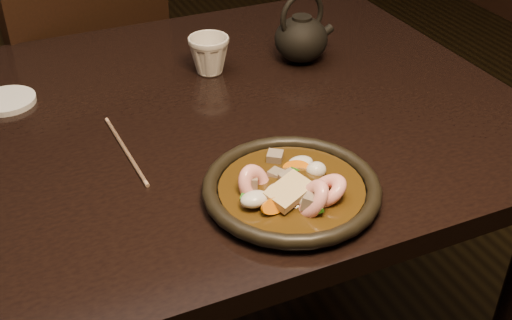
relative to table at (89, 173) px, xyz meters
name	(u,v)px	position (x,y,z in m)	size (l,w,h in m)	color
table	(89,173)	(0.00, 0.00, 0.00)	(1.60, 0.90, 0.75)	black
chair	(75,77)	(0.08, 0.67, -0.13)	(0.61, 0.61, 0.99)	black
plate	(291,189)	(0.25, -0.30, 0.09)	(0.27, 0.27, 0.03)	black
stirfry	(292,189)	(0.25, -0.30, 0.10)	(0.16, 0.18, 0.06)	#352109
saucer_right	(7,101)	(-0.11, 0.17, 0.08)	(0.11, 0.11, 0.01)	silver
tea_cup	(209,54)	(0.29, 0.14, 0.12)	(0.08, 0.08, 0.08)	beige
chopsticks	(126,150)	(0.06, -0.08, 0.08)	(0.02, 0.22, 0.01)	tan
teapot	(301,37)	(0.48, 0.11, 0.13)	(0.13, 0.11, 0.15)	black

